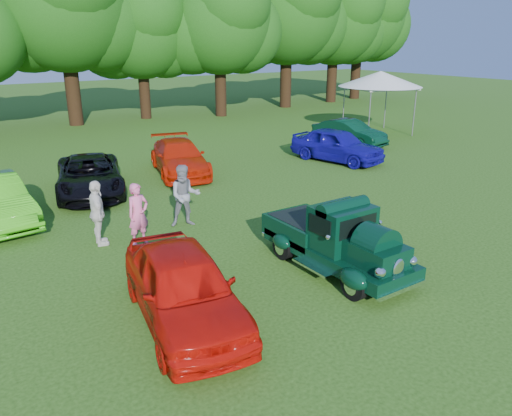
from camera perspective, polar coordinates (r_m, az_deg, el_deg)
ground at (r=12.65m, az=5.44°, el=-6.33°), size 120.00×120.00×0.00m
hero_pickup at (r=12.24m, az=9.08°, el=-3.71°), size 1.96×4.22×1.65m
red_convertible at (r=9.98m, az=-8.28°, el=-8.88°), size 2.53×4.66×1.50m
back_car_black at (r=18.95m, az=-18.50°, el=3.54°), size 3.40×5.24×1.34m
back_car_orange at (r=20.93m, az=-8.76°, el=5.72°), size 3.06×5.04×1.37m
back_car_blue at (r=23.18m, az=9.25°, el=7.13°), size 2.73×4.68×1.50m
back_car_green at (r=26.82m, az=10.59°, el=8.45°), size 2.06×4.21×1.33m
spectator_pink at (r=13.83m, az=-13.30°, el=-0.68°), size 0.70×0.53×1.71m
spectator_grey at (r=14.91m, az=-8.12°, el=1.39°), size 1.09×0.96×1.87m
spectator_white at (r=14.03m, az=-17.65°, el=-0.59°), size 0.60×1.12×1.81m
canopy_tent at (r=30.44m, az=14.02°, el=14.07°), size 5.84×5.84×3.58m
tree_line at (r=34.01m, az=-21.40°, el=20.34°), size 63.90×11.14×11.90m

